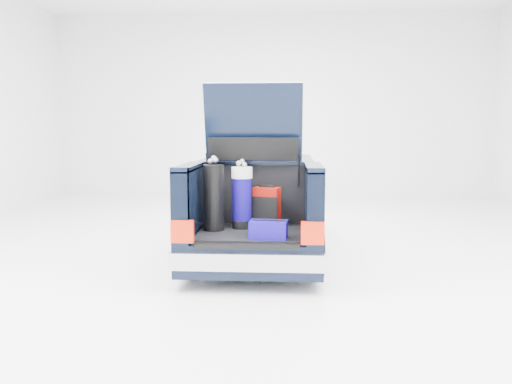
# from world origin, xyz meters

# --- Properties ---
(ground) EXTENTS (14.00, 14.00, 0.00)m
(ground) POSITION_xyz_m (0.00, 0.00, 0.00)
(ground) COLOR white
(ground) RESTS_ON ground
(car) EXTENTS (1.87, 4.65, 2.47)m
(car) POSITION_xyz_m (-0.00, 0.11, 0.67)
(car) COLOR black
(car) RESTS_ON ground
(red_suitcase) EXTENTS (0.37, 0.30, 0.55)m
(red_suitcase) POSITION_xyz_m (0.18, -1.13, 0.86)
(red_suitcase) COLOR #7F0A04
(red_suitcase) RESTS_ON car
(black_golf_bag) EXTENTS (0.35, 0.36, 0.93)m
(black_golf_bag) POSITION_xyz_m (-0.48, -1.44, 1.02)
(black_golf_bag) COLOR black
(black_golf_bag) RESTS_ON car
(blue_golf_bag) EXTENTS (0.30, 0.30, 0.90)m
(blue_golf_bag) POSITION_xyz_m (-0.14, -1.25, 1.01)
(blue_golf_bag) COLOR black
(blue_golf_bag) RESTS_ON car
(blue_duffel) EXTENTS (0.46, 0.32, 0.23)m
(blue_duffel) POSITION_xyz_m (0.23, -1.90, 0.71)
(blue_duffel) COLOR #0F0466
(blue_duffel) RESTS_ON car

